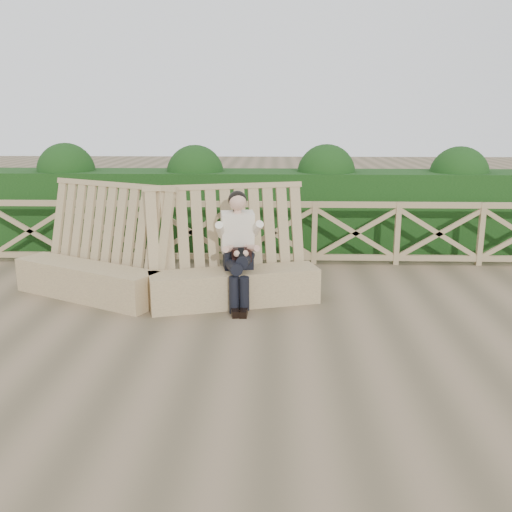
{
  "coord_description": "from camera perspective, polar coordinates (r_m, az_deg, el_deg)",
  "views": [
    {
      "loc": [
        0.04,
        -6.22,
        2.55
      ],
      "look_at": [
        -0.19,
        0.4,
        0.9
      ],
      "focal_mm": 40.0,
      "sensor_mm": 36.0,
      "label": 1
    }
  ],
  "objects": [
    {
      "name": "bench",
      "position": [
        8.12,
        -9.54,
        -1.52
      ],
      "size": [
        4.45,
        1.76,
        1.62
      ],
      "rotation": [
        0.0,
        0.0,
        -0.06
      ],
      "color": "#886F4D",
      "rests_on": "ground"
    },
    {
      "name": "hedge",
      "position": [
        11.07,
        1.74,
        4.6
      ],
      "size": [
        12.0,
        1.2,
        1.5
      ],
      "primitive_type": "cube",
      "color": "black",
      "rests_on": "ground"
    },
    {
      "name": "ground",
      "position": [
        6.73,
        1.51,
        -8.3
      ],
      "size": [
        60.0,
        60.0,
        0.0
      ],
      "primitive_type": "plane",
      "color": "brown",
      "rests_on": "ground"
    },
    {
      "name": "guardrail",
      "position": [
        9.93,
        1.7,
        2.36
      ],
      "size": [
        10.1,
        0.09,
        1.1
      ],
      "color": "#927B55",
      "rests_on": "ground"
    },
    {
      "name": "woman",
      "position": [
        7.73,
        -1.79,
        1.1
      ],
      "size": [
        0.5,
        0.98,
        1.56
      ],
      "rotation": [
        0.0,
        0.0,
        0.18
      ],
      "color": "black",
      "rests_on": "ground"
    }
  ]
}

